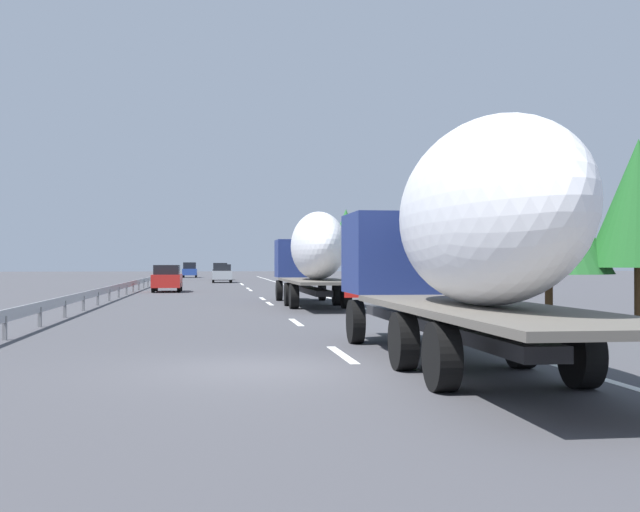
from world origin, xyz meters
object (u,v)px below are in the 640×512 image
at_px(road_sign, 314,260).
at_px(truck_lead, 313,253).
at_px(truck_trailing, 461,233).
at_px(car_red_compact, 167,278).
at_px(car_black_suv, 220,271).
at_px(car_blue_sedan, 190,270).
at_px(car_silver_hatch, 222,273).

bearing_deg(road_sign, truck_lead, 172.64).
distance_m(truck_trailing, car_red_compact, 40.52).
distance_m(car_black_suv, car_blue_sedan, 15.93).
distance_m(car_black_suv, road_sign, 32.38).
relative_size(truck_trailing, road_sign, 4.24).
bearing_deg(car_red_compact, truck_trailing, -169.42).
bearing_deg(car_silver_hatch, car_black_suv, 0.26).
relative_size(truck_lead, car_red_compact, 3.08).
bearing_deg(truck_trailing, road_sign, -3.91).
height_order(truck_lead, car_black_suv, truck_lead).
height_order(car_black_suv, car_silver_hatch, car_black_suv).
bearing_deg(car_silver_hatch, car_blue_sedan, 7.90).
relative_size(car_red_compact, car_silver_hatch, 1.05).
bearing_deg(truck_lead, road_sign, -7.36).
bearing_deg(car_silver_hatch, truck_trailing, -176.89).
bearing_deg(truck_trailing, truck_lead, -0.00).
xyz_separation_m(car_black_suv, car_silver_hatch, (-12.40, -0.06, -0.05)).
relative_size(truck_lead, car_blue_sedan, 3.31).
bearing_deg(car_blue_sedan, truck_trailing, -175.44).
xyz_separation_m(truck_lead, car_blue_sedan, (71.15, 7.38, -1.37)).
xyz_separation_m(truck_trailing, road_sign, (45.36, -3.10, -0.29)).
xyz_separation_m(car_black_suv, road_sign, (-31.67, -6.67, 1.21)).
distance_m(car_red_compact, road_sign, 11.98).
relative_size(car_silver_hatch, road_sign, 1.35).
relative_size(car_red_compact, car_blue_sedan, 1.08).
relative_size(truck_lead, truck_trailing, 1.03).
bearing_deg(car_black_suv, road_sign, -168.11).
relative_size(truck_trailing, car_red_compact, 2.98).
distance_m(truck_lead, car_blue_sedan, 71.54).
height_order(car_red_compact, road_sign, road_sign).
bearing_deg(car_red_compact, car_blue_sedan, -0.06).
height_order(truck_trailing, car_silver_hatch, truck_trailing).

